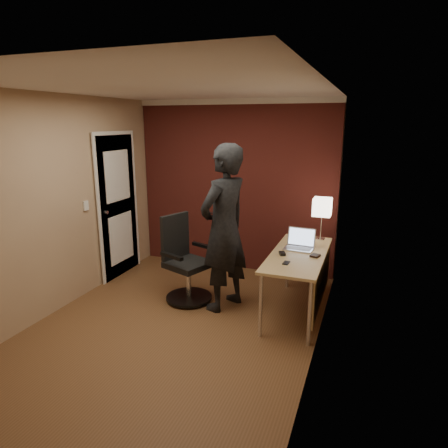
% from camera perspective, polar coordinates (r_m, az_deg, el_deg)
% --- Properties ---
extents(room, '(4.00, 4.00, 4.00)m').
position_cam_1_polar(room, '(5.62, -2.45, 6.06)').
color(room, brown).
rests_on(room, ground).
extents(desk, '(0.60, 1.50, 0.73)m').
position_cam_1_polar(desk, '(4.67, 11.42, -5.68)').
color(desk, tan).
rests_on(desk, ground).
extents(desk_lamp, '(0.22, 0.22, 0.54)m').
position_cam_1_polar(desk_lamp, '(5.12, 13.85, 2.31)').
color(desk_lamp, silver).
rests_on(desk_lamp, desk).
extents(laptop, '(0.35, 0.28, 0.23)m').
position_cam_1_polar(laptop, '(4.81, 10.81, -2.67)').
color(laptop, silver).
rests_on(laptop, desk).
extents(mouse, '(0.10, 0.12, 0.03)m').
position_cam_1_polar(mouse, '(4.55, 8.32, -4.19)').
color(mouse, black).
rests_on(mouse, desk).
extents(phone, '(0.07, 0.12, 0.01)m').
position_cam_1_polar(phone, '(4.29, 8.87, -5.51)').
color(phone, black).
rests_on(phone, desk).
extents(wallet, '(0.12, 0.13, 0.02)m').
position_cam_1_polar(wallet, '(4.56, 12.89, -4.42)').
color(wallet, black).
rests_on(wallet, desk).
extents(office_chair, '(0.61, 0.67, 1.06)m').
position_cam_1_polar(office_chair, '(5.01, -5.66, -5.72)').
color(office_chair, black).
rests_on(office_chair, ground).
extents(person, '(0.69, 0.83, 1.96)m').
position_cam_1_polar(person, '(4.63, 0.00, -0.67)').
color(person, black).
rests_on(person, ground).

